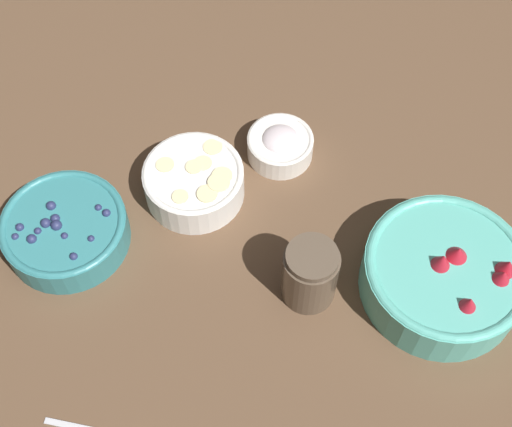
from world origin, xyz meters
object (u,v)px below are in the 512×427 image
(bowl_strawberries, at_px, (445,274))
(bowl_cream, at_px, (280,144))
(bowl_blueberries, at_px, (65,229))
(bowl_bananas, at_px, (194,181))
(jar_chocolate, at_px, (310,275))

(bowl_strawberries, bearing_deg, bowl_cream, -54.76)
(bowl_blueberries, xyz_separation_m, bowl_cream, (-0.33, -0.11, -0.01))
(bowl_bananas, height_order, bowl_cream, bowl_bananas)
(bowl_strawberries, bearing_deg, jar_chocolate, -6.36)
(bowl_blueberries, height_order, bowl_cream, bowl_blueberries)
(bowl_strawberries, distance_m, bowl_bananas, 0.39)
(bowl_strawberries, relative_size, jar_chocolate, 2.15)
(bowl_cream, distance_m, jar_chocolate, 0.24)
(bowl_blueberries, distance_m, bowl_cream, 0.35)
(bowl_cream, relative_size, jar_chocolate, 0.99)
(bowl_bananas, xyz_separation_m, bowl_cream, (-0.14, -0.06, -0.01))
(bowl_cream, height_order, jar_chocolate, jar_chocolate)
(bowl_strawberries, height_order, bowl_blueberries, bowl_strawberries)
(bowl_blueberries, height_order, bowl_bananas, same)
(jar_chocolate, bearing_deg, bowl_strawberries, 173.64)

